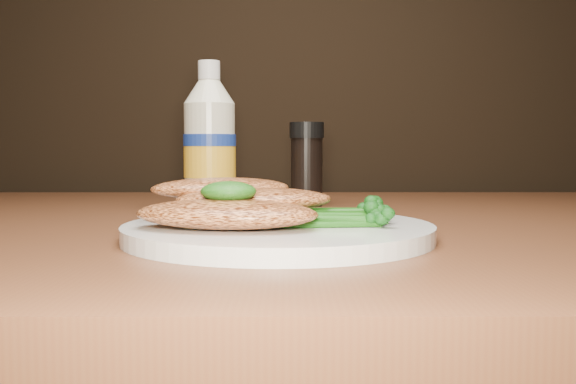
{
  "coord_description": "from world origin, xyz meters",
  "views": [
    {
      "loc": [
        0.07,
        0.37,
        0.83
      ],
      "look_at": [
        0.07,
        0.9,
        0.79
      ],
      "focal_mm": 39.47,
      "sensor_mm": 36.0,
      "label": 1
    }
  ],
  "objects": [
    {
      "name": "chicken_back",
      "position": [
        0.01,
        0.93,
        0.79
      ],
      "size": [
        0.14,
        0.1,
        0.02
      ],
      "primitive_type": "ellipsoid",
      "rotation": [
        0.0,
        0.0,
        0.29
      ],
      "color": "#D97D45",
      "rests_on": "plate"
    },
    {
      "name": "pesto_front",
      "position": [
        0.03,
        0.87,
        0.79
      ],
      "size": [
        0.05,
        0.05,
        0.02
      ],
      "primitive_type": "ellipsoid",
      "rotation": [
        0.0,
        0.0,
        -0.16
      ],
      "color": "black",
      "rests_on": "chicken_front"
    },
    {
      "name": "mayo_bottle",
      "position": [
        -0.02,
        1.15,
        0.84
      ],
      "size": [
        0.08,
        0.08,
        0.18
      ],
      "primitive_type": null,
      "rotation": [
        0.0,
        0.0,
        0.32
      ],
      "color": "beige",
      "rests_on": "dining_table"
    },
    {
      "name": "plate",
      "position": [
        0.06,
        0.89,
        0.76
      ],
      "size": [
        0.26,
        0.26,
        0.01
      ],
      "primitive_type": "cylinder",
      "color": "white",
      "rests_on": "dining_table"
    },
    {
      "name": "pepper_grinder",
      "position": [
        0.1,
        1.19,
        0.8
      ],
      "size": [
        0.05,
        0.05,
        0.11
      ],
      "primitive_type": null,
      "rotation": [
        0.0,
        0.0,
        -0.21
      ],
      "color": "black",
      "rests_on": "dining_table"
    },
    {
      "name": "broccolini_bundle",
      "position": [
        0.11,
        0.9,
        0.77
      ],
      "size": [
        0.14,
        0.11,
        0.02
      ],
      "primitive_type": null,
      "rotation": [
        0.0,
        0.0,
        0.12
      ],
      "color": "#1A5312",
      "rests_on": "plate"
    },
    {
      "name": "chicken_front",
      "position": [
        0.02,
        0.86,
        0.77
      ],
      "size": [
        0.15,
        0.1,
        0.02
      ],
      "primitive_type": "ellipsoid",
      "rotation": [
        0.0,
        0.0,
        -0.15
      ],
      "color": "#D97D45",
      "rests_on": "plate"
    },
    {
      "name": "chicken_mid",
      "position": [
        0.04,
        0.9,
        0.78
      ],
      "size": [
        0.14,
        0.09,
        0.02
      ],
      "primitive_type": "ellipsoid",
      "rotation": [
        0.0,
        0.0,
        0.17
      ],
      "color": "#D97D45",
      "rests_on": "plate"
    }
  ]
}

